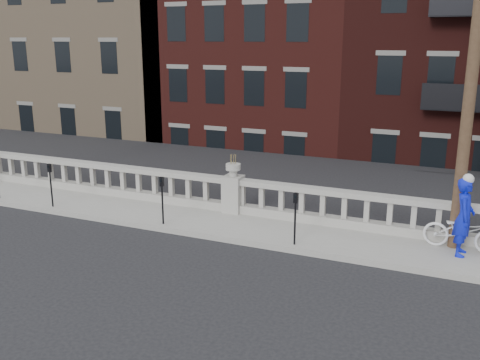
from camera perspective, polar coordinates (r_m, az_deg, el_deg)
The scene contains 11 objects.
ground at distance 12.91m, azimuth -8.02°, elevation -9.03°, with size 120.00×120.00×0.00m, color black.
sidewalk at distance 15.32m, azimuth -2.18°, elevation -4.65°, with size 32.00×2.20×0.15m, color gray.
balustrade at distance 15.96m, azimuth -0.72°, elevation -1.69°, with size 28.00×0.34×1.03m.
planter_pedestal at distance 15.91m, azimuth -0.72°, elevation -1.03°, with size 0.55×0.55×1.76m.
lower_level at distance 33.63m, azimuth 13.88°, elevation 10.15°, with size 80.00×44.00×20.80m.
utility_pole at distance 13.59m, azimuth 23.89°, elevation 13.81°, with size 1.60×0.28×10.00m.
parking_meter_b at distance 17.33m, azimuth -19.56°, elevation -0.01°, with size 0.10×0.09×1.36m.
parking_meter_c at distance 14.95m, azimuth -8.30°, elevation -1.59°, with size 0.10×0.09×1.36m.
parking_meter_d at distance 13.40m, azimuth 5.91°, elevation -3.48°, with size 0.10×0.09×1.36m.
bicycle at distance 14.20m, azimuth 22.60°, elevation -5.09°, with size 0.63×1.82×0.96m, color white.
cyclist at distance 13.75m, azimuth 22.79°, elevation -3.66°, with size 0.69×0.46×1.90m, color #0D1BCF.
Camera 1 is at (6.29, -9.99, 5.22)m, focal length 40.00 mm.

